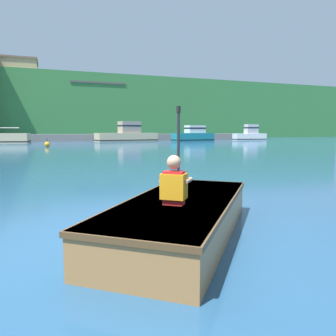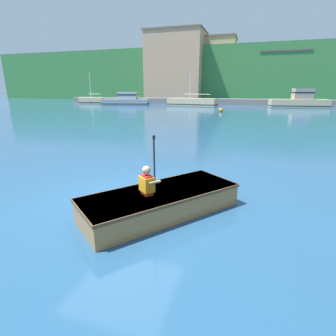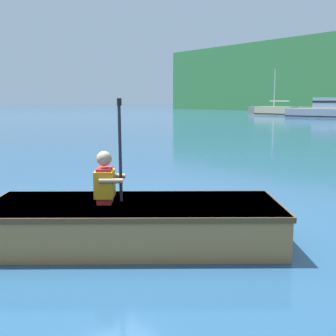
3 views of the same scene
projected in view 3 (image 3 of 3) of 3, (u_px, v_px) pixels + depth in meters
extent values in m
plane|color=navy|center=(108.00, 219.00, 5.88)|extent=(300.00, 300.00, 0.00)
cube|color=#9EA3A8|center=(327.00, 113.00, 40.22)|extent=(7.74, 4.05, 0.86)
cube|color=black|center=(327.00, 116.00, 40.27)|extent=(7.79, 4.10, 0.10)
cube|color=#B2B2B7|center=(332.00, 103.00, 39.85)|extent=(3.35, 2.56, 1.07)
cube|color=#19232D|center=(332.00, 102.00, 39.83)|extent=(3.37, 2.58, 0.20)
cube|color=#CCB789|center=(275.00, 111.00, 47.01)|extent=(4.64, 2.00, 0.97)
cube|color=black|center=(275.00, 114.00, 47.06)|extent=(4.68, 2.04, 0.10)
cylinder|color=silver|center=(275.00, 88.00, 46.77)|extent=(0.10, 0.10, 4.12)
cylinder|color=silver|center=(279.00, 101.00, 46.52)|extent=(2.48, 0.28, 0.07)
cube|color=#A3703D|center=(134.00, 223.00, 4.82)|extent=(3.02, 3.34, 0.49)
cube|color=brown|center=(134.00, 205.00, 4.79)|extent=(3.07, 3.39, 0.06)
cube|color=brown|center=(134.00, 206.00, 4.79)|extent=(2.55, 2.84, 0.02)
cone|color=#A3703D|center=(271.00, 221.00, 4.84)|extent=(0.61, 0.61, 0.44)
cube|color=#A3703D|center=(112.00, 207.00, 4.79)|extent=(1.02, 0.86, 0.03)
cube|color=red|center=(105.00, 185.00, 4.75)|extent=(0.29, 0.27, 0.40)
cube|color=orange|center=(105.00, 184.00, 4.75)|extent=(0.36, 0.35, 0.30)
sphere|color=tan|center=(104.00, 159.00, 4.70)|extent=(0.17, 0.17, 0.17)
cylinder|color=tan|center=(111.00, 181.00, 4.59)|extent=(0.21, 0.24, 0.06)
cylinder|color=tan|center=(114.00, 176.00, 4.89)|extent=(0.21, 0.24, 0.06)
cylinder|color=#232328|center=(120.00, 151.00, 4.69)|extent=(0.05, 0.06, 1.16)
cylinder|color=black|center=(119.00, 102.00, 4.60)|extent=(0.05, 0.05, 0.08)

